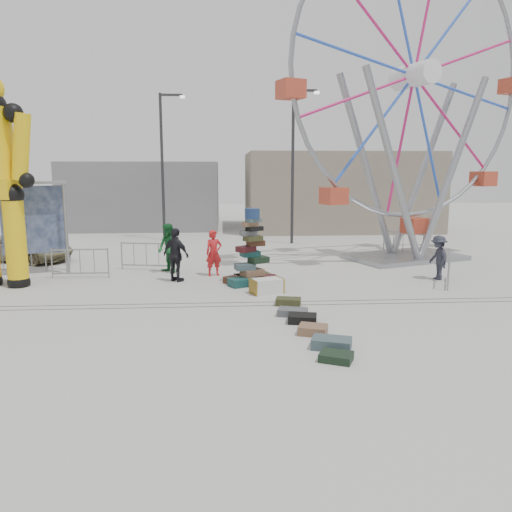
{
  "coord_description": "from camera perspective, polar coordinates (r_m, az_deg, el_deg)",
  "views": [
    {
      "loc": [
        -0.69,
        -13.33,
        3.87
      ],
      "look_at": [
        0.36,
        2.31,
        1.17
      ],
      "focal_mm": 35.0,
      "sensor_mm": 36.0,
      "label": 1
    }
  ],
  "objects": [
    {
      "name": "row_case_1",
      "position": [
        13.56,
        4.2,
        -6.41
      ],
      "size": [
        0.88,
        0.66,
        0.19
      ],
      "primitive_type": "cube",
      "rotation": [
        0.0,
        0.0,
        -0.28
      ],
      "color": "#55585C",
      "rests_on": "ground"
    },
    {
      "name": "steamer_trunk",
      "position": [
        15.92,
        1.24,
        -3.44
      ],
      "size": [
        1.14,
        0.88,
        0.47
      ],
      "primitive_type": "cube",
      "rotation": [
        0.0,
        0.0,
        0.35
      ],
      "color": "silver",
      "rests_on": "ground"
    },
    {
      "name": "lamp_post_right",
      "position": [
        26.61,
        4.42,
        11.06
      ],
      "size": [
        1.41,
        0.25,
        8.0
      ],
      "color": "#2D2D30",
      "rests_on": "ground"
    },
    {
      "name": "barricade_wheel_back",
      "position": [
        23.82,
        16.45,
        1.35
      ],
      "size": [
        1.37,
        1.59,
        1.1
      ],
      "primitive_type": null,
      "rotation": [
        0.0,
        0.0,
        -0.87
      ],
      "color": "gray",
      "rests_on": "ground"
    },
    {
      "name": "row_case_2",
      "position": [
        12.98,
        5.33,
        -7.13
      ],
      "size": [
        0.82,
        0.67,
        0.21
      ],
      "primitive_type": "cube",
      "rotation": [
        0.0,
        0.0,
        -0.21
      ],
      "color": "black",
      "rests_on": "ground"
    },
    {
      "name": "building_left",
      "position": [
        35.77,
        -12.46,
        6.86
      ],
      "size": [
        10.0,
        8.0,
        4.4
      ],
      "primitive_type": "cube",
      "color": "gray",
      "rests_on": "ground"
    },
    {
      "name": "row_case_4",
      "position": [
        11.25,
        8.63,
        -9.83
      ],
      "size": [
        0.98,
        0.78,
        0.24
      ],
      "primitive_type": "cube",
      "rotation": [
        0.0,
        0.0,
        -0.33
      ],
      "color": "#445A61",
      "rests_on": "ground"
    },
    {
      "name": "suitcase_tower",
      "position": [
        17.18,
        -0.53,
        -0.77
      ],
      "size": [
        1.99,
        1.74,
        2.6
      ],
      "rotation": [
        0.0,
        0.0,
        0.41
      ],
      "color": "#184848",
      "rests_on": "ground"
    },
    {
      "name": "track_line_near",
      "position": [
        14.48,
        -0.97,
        -5.73
      ],
      "size": [
        40.0,
        0.04,
        0.01
      ],
      "primitive_type": "cube",
      "color": "#47443F",
      "rests_on": "ground"
    },
    {
      "name": "barricade_dummy_a",
      "position": [
        20.94,
        -25.64,
        -0.33
      ],
      "size": [
        1.98,
        0.51,
        1.1
      ],
      "primitive_type": null,
      "rotation": [
        0.0,
        0.0,
        0.21
      ],
      "color": "gray",
      "rests_on": "ground"
    },
    {
      "name": "barricade_wheel_front",
      "position": [
        18.31,
        21.16,
        -1.34
      ],
      "size": [
        0.93,
        1.86,
        1.1
      ],
      "primitive_type": null,
      "rotation": [
        0.0,
        0.0,
        1.14
      ],
      "color": "gray",
      "rests_on": "ground"
    },
    {
      "name": "barricade_dummy_c",
      "position": [
        20.02,
        -12.43,
        -0.01
      ],
      "size": [
        1.98,
        0.46,
        1.1
      ],
      "primitive_type": null,
      "rotation": [
        0.0,
        0.0,
        -0.18
      ],
      "color": "gray",
      "rests_on": "ground"
    },
    {
      "name": "pedestrian_red",
      "position": [
        18.51,
        -4.84,
        0.35
      ],
      "size": [
        0.72,
        0.58,
        1.7
      ],
      "primitive_type": "imported",
      "rotation": [
        0.0,
        0.0,
        0.32
      ],
      "color": "red",
      "rests_on": "ground"
    },
    {
      "name": "track_line_far",
      "position": [
        14.86,
        -1.05,
        -5.31
      ],
      "size": [
        40.0,
        0.04,
        0.01
      ],
      "primitive_type": "cube",
      "color": "#47443F",
      "rests_on": "ground"
    },
    {
      "name": "pedestrian_green",
      "position": [
        19.19,
        -9.96,
        0.86
      ],
      "size": [
        1.14,
        1.17,
        1.89
      ],
      "primitive_type": "imported",
      "rotation": [
        0.0,
        0.0,
        -0.89
      ],
      "color": "#18602B",
      "rests_on": "ground"
    },
    {
      "name": "barricade_dummy_b",
      "position": [
        19.15,
        -19.46,
        -0.78
      ],
      "size": [
        2.0,
        0.11,
        1.1
      ],
      "primitive_type": null,
      "rotation": [
        0.0,
        0.0,
        0.0
      ],
      "color": "gray",
      "rests_on": "ground"
    },
    {
      "name": "building_right",
      "position": [
        34.24,
        9.22,
        7.35
      ],
      "size": [
        12.0,
        8.0,
        5.0
      ],
      "primitive_type": "cube",
      "color": "gray",
      "rests_on": "ground"
    },
    {
      "name": "pedestrian_grey",
      "position": [
        18.94,
        20.11,
        -0.18
      ],
      "size": [
        0.67,
        1.07,
        1.59
      ],
      "primitive_type": "imported",
      "rotation": [
        0.0,
        0.0,
        -1.49
      ],
      "color": "#23252F",
      "rests_on": "ground"
    },
    {
      "name": "row_case_0",
      "position": [
        14.59,
        3.72,
        -5.21
      ],
      "size": [
        0.79,
        0.59,
        0.21
      ],
      "primitive_type": "cube",
      "rotation": [
        0.0,
        0.0,
        -0.22
      ],
      "color": "#383A1D",
      "rests_on": "ground"
    },
    {
      "name": "ground",
      "position": [
        13.9,
        -0.85,
        -6.4
      ],
      "size": [
        90.0,
        90.0,
        0.0
      ],
      "primitive_type": "plane",
      "color": "#9E9E99",
      "rests_on": "ground"
    },
    {
      "name": "row_case_5",
      "position": [
        10.59,
        9.14,
        -11.31
      ],
      "size": [
        0.81,
        0.75,
        0.17
      ],
      "primitive_type": "cube",
      "rotation": [
        0.0,
        0.0,
        -0.44
      ],
      "color": "black",
      "rests_on": "ground"
    },
    {
      "name": "lamp_post_left",
      "position": [
        28.52,
        -10.5,
        10.84
      ],
      "size": [
        1.41,
        0.25,
        8.0
      ],
      "color": "#2D2D30",
      "rests_on": "ground"
    },
    {
      "name": "row_case_3",
      "position": [
        12.12,
        6.51,
        -8.38
      ],
      "size": [
        0.8,
        0.71,
        0.22
      ],
      "primitive_type": "cube",
      "rotation": [
        0.0,
        0.0,
        -0.33
      ],
      "color": "#855F44",
      "rests_on": "ground"
    },
    {
      "name": "parked_suv",
      "position": [
        23.67,
        -24.92,
        0.88
      ],
      "size": [
        4.65,
        3.4,
        1.17
      ],
      "primitive_type": "imported",
      "rotation": [
        0.0,
        0.0,
        1.18
      ],
      "color": "#8C845A",
      "rests_on": "ground"
    },
    {
      "name": "ferris_wheel",
      "position": [
        22.84,
        17.49,
        16.6
      ],
      "size": [
        11.15,
        4.42,
        13.73
      ],
      "rotation": [
        0.0,
        0.0,
        0.36
      ],
      "color": "gray",
      "rests_on": "ground"
    },
    {
      "name": "pedestrian_black",
      "position": [
        17.67,
        -9.12,
        0.11
      ],
      "size": [
        1.16,
        1.03,
        1.89
      ],
      "primitive_type": "imported",
      "rotation": [
        0.0,
        0.0,
        2.5
      ],
      "color": "black",
      "rests_on": "ground"
    }
  ]
}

